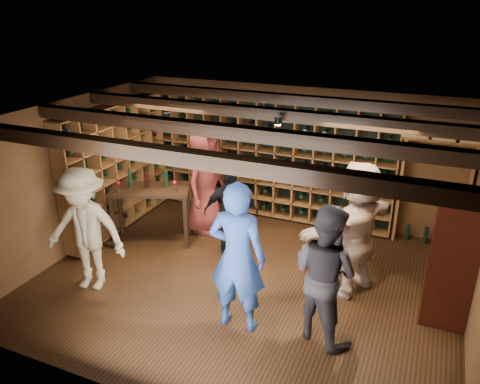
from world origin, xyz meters
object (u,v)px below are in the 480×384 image
at_px(man_blue_shirt, 237,258).
at_px(guest_beige, 356,229).
at_px(display_cabinet, 451,262).
at_px(guest_woman_black, 231,212).
at_px(man_grey_suit, 325,274).
at_px(tasting_table, 150,195).
at_px(guest_khaki, 85,230).
at_px(guest_red_floral, 205,179).

height_order(man_blue_shirt, guest_beige, man_blue_shirt).
xyz_separation_m(display_cabinet, guest_woman_black, (-3.25, 0.49, -0.11)).
height_order(man_grey_suit, tasting_table, man_grey_suit).
height_order(guest_khaki, tasting_table, guest_khaki).
distance_m(guest_red_floral, guest_khaki, 2.41).
xyz_separation_m(man_grey_suit, guest_khaki, (-3.36, -0.25, 0.03)).
height_order(man_blue_shirt, guest_khaki, man_blue_shirt).
bearing_deg(guest_red_floral, man_grey_suit, -123.90).
distance_m(man_grey_suit, guest_beige, 1.18).
distance_m(guest_red_floral, guest_beige, 2.94).
xyz_separation_m(man_grey_suit, guest_red_floral, (-2.65, 2.05, 0.10)).
bearing_deg(man_grey_suit, man_blue_shirt, 37.29).
bearing_deg(guest_khaki, man_blue_shirt, -10.09).
xyz_separation_m(man_blue_shirt, guest_woman_black, (-0.83, 1.66, -0.24)).
distance_m(man_grey_suit, guest_khaki, 3.37).
bearing_deg(guest_khaki, guest_red_floral, 62.16).
bearing_deg(guest_red_floral, tasting_table, 143.38).
height_order(man_grey_suit, guest_red_floral, guest_red_floral).
distance_m(guest_woman_black, guest_beige, 2.05).
bearing_deg(guest_woman_black, guest_beige, 151.49).
height_order(display_cabinet, guest_khaki, guest_khaki).
bearing_deg(guest_red_floral, guest_khaki, 166.78).
distance_m(display_cabinet, man_blue_shirt, 2.69).
relative_size(display_cabinet, tasting_table, 1.20).
bearing_deg(display_cabinet, man_blue_shirt, -154.17).
distance_m(man_blue_shirt, guest_beige, 1.83).
bearing_deg(man_grey_suit, guest_khaki, 29.30).
bearing_deg(guest_red_floral, guest_beige, -103.61).
distance_m(guest_red_floral, tasting_table, 1.01).
xyz_separation_m(man_blue_shirt, man_grey_suit, (1.04, 0.23, -0.10)).
distance_m(display_cabinet, tasting_table, 4.69).
bearing_deg(man_blue_shirt, guest_woman_black, -67.32).
xyz_separation_m(display_cabinet, guest_red_floral, (-4.03, 1.11, 0.13)).
height_order(display_cabinet, guest_woman_black, display_cabinet).
bearing_deg(guest_woman_black, guest_khaki, 27.61).
relative_size(guest_woman_black, tasting_table, 1.03).
bearing_deg(display_cabinet, guest_red_floral, 164.67).
bearing_deg(man_blue_shirt, display_cabinet, -158.07).
bearing_deg(guest_beige, guest_red_floral, -79.46).
bearing_deg(guest_red_floral, guest_woman_black, -124.43).
distance_m(display_cabinet, man_grey_suit, 1.68).
bearing_deg(guest_woman_black, man_blue_shirt, 95.58).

